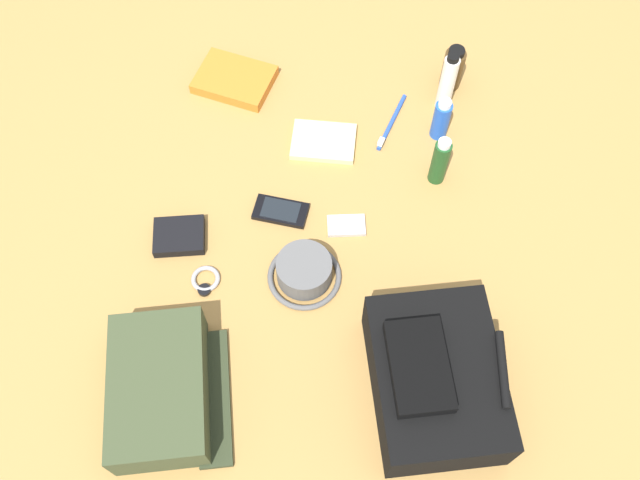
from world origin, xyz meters
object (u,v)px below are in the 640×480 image
(toiletry_pouch, at_px, (162,389))
(notepad, at_px, (326,142))
(backpack, at_px, (435,379))
(cologne_bottle, at_px, (453,68))
(bucket_hat, at_px, (304,272))
(wallet, at_px, (179,236))
(deodorant_spray, at_px, (441,119))
(shampoo_bottle, at_px, (440,161))
(toothpaste_tube, at_px, (447,83))
(toothbrush, at_px, (390,125))
(cell_phone, at_px, (281,211))
(paperback_novel, at_px, (235,80))
(media_player, at_px, (346,225))
(wristwatch, at_px, (205,280))

(toiletry_pouch, relative_size, notepad, 2.04)
(backpack, distance_m, cologne_bottle, 0.79)
(bucket_hat, relative_size, wallet, 1.45)
(toiletry_pouch, height_order, wallet, toiletry_pouch)
(deodorant_spray, bearing_deg, shampoo_bottle, -5.19)
(toothpaste_tube, relative_size, toothbrush, 1.03)
(shampoo_bottle, bearing_deg, cell_phone, -73.57)
(shampoo_bottle, relative_size, paperback_novel, 0.64)
(toothbrush, distance_m, notepad, 0.17)
(deodorant_spray, height_order, media_player, deodorant_spray)
(bucket_hat, bearing_deg, wristwatch, -85.64)
(toiletry_pouch, bearing_deg, shampoo_bottle, 133.67)
(media_player, bearing_deg, paperback_novel, -145.08)
(bucket_hat, xyz_separation_m, media_player, (-0.13, 0.09, -0.02))
(cologne_bottle, height_order, deodorant_spray, cologne_bottle)
(backpack, height_order, wallet, backpack)
(wristwatch, distance_m, notepad, 0.45)
(deodorant_spray, height_order, toothbrush, deodorant_spray)
(toiletry_pouch, bearing_deg, backpack, 93.30)
(backpack, xyz_separation_m, cell_phone, (-0.40, -0.32, -0.06))
(deodorant_spray, distance_m, notepad, 0.28)
(toothpaste_tube, distance_m, toothbrush, 0.17)
(paperback_novel, bearing_deg, media_player, 34.92)
(toiletry_pouch, xyz_separation_m, bucket_hat, (-0.27, 0.26, -0.02))
(wallet, bearing_deg, toiletry_pouch, -3.09)
(bucket_hat, distance_m, shampoo_bottle, 0.40)
(toothpaste_tube, height_order, shampoo_bottle, toothpaste_tube)
(deodorant_spray, bearing_deg, notepad, -82.17)
(media_player, xyz_separation_m, wristwatch, (0.14, -0.30, 0.00))
(deodorant_spray, relative_size, paperback_novel, 0.55)
(backpack, bearing_deg, bucket_hat, -132.51)
(toiletry_pouch, distance_m, shampoo_bottle, 0.77)
(media_player, relative_size, notepad, 0.58)
(media_player, bearing_deg, cologne_bottle, 148.76)
(wallet, bearing_deg, toothbrush, 118.66)
(cologne_bottle, xyz_separation_m, toothpaste_tube, (0.07, -0.02, 0.03))
(paperback_novel, bearing_deg, toothbrush, 72.22)
(toothpaste_tube, xyz_separation_m, deodorant_spray, (0.09, -0.02, -0.03))
(toiletry_pouch, bearing_deg, deodorant_spray, 139.23)
(paperback_novel, distance_m, toothbrush, 0.41)
(toiletry_pouch, xyz_separation_m, shampoo_bottle, (-0.53, 0.56, 0.02))
(cologne_bottle, height_order, toothbrush, cologne_bottle)
(paperback_novel, xyz_separation_m, wristwatch, (0.55, -0.01, -0.01))
(media_player, distance_m, notepad, 0.23)
(deodorant_spray, relative_size, shampoo_bottle, 0.85)
(media_player, bearing_deg, shampoo_bottle, 123.43)
(bucket_hat, bearing_deg, cologne_bottle, 147.99)
(paperback_novel, relative_size, notepad, 1.45)
(cologne_bottle, relative_size, cell_phone, 0.93)
(toothpaste_tube, height_order, deodorant_spray, toothpaste_tube)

